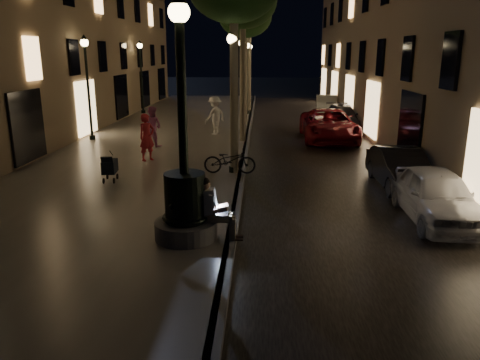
# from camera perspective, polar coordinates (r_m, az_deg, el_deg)

# --- Properties ---
(ground) EXTENTS (120.00, 120.00, 0.00)m
(ground) POSITION_cam_1_polar(r_m,az_deg,el_deg) (23.14, 0.91, 4.79)
(ground) COLOR black
(ground) RESTS_ON ground
(cobble_lane) EXTENTS (6.00, 45.00, 0.02)m
(cobble_lane) POSITION_cam_1_polar(r_m,az_deg,el_deg) (23.25, 8.35, 4.70)
(cobble_lane) COLOR black
(cobble_lane) RESTS_ON ground
(promenade) EXTENTS (8.00, 45.00, 0.20)m
(promenade) POSITION_cam_1_polar(r_m,az_deg,el_deg) (23.58, -8.89, 5.05)
(promenade) COLOR slate
(promenade) RESTS_ON ground
(curb_strip) EXTENTS (0.25, 45.00, 0.20)m
(curb_strip) POSITION_cam_1_polar(r_m,az_deg,el_deg) (23.13, 0.92, 5.03)
(curb_strip) COLOR #59595B
(curb_strip) RESTS_ON ground
(fountain_lamppost) EXTENTS (1.40, 1.40, 5.21)m
(fountain_lamppost) POSITION_cam_1_polar(r_m,az_deg,el_deg) (10.34, -6.73, -1.79)
(fountain_lamppost) COLOR #59595B
(fountain_lamppost) RESTS_ON promenade
(seated_man_laptop) EXTENTS (1.04, 0.35, 1.41)m
(seated_man_laptop) POSITION_cam_1_polar(r_m,az_deg,el_deg) (10.34, -3.32, -3.30)
(seated_man_laptop) COLOR gray
(seated_man_laptop) RESTS_ON promenade
(tree_second) EXTENTS (3.00, 3.00, 7.40)m
(tree_second) POSITION_cam_1_polar(r_m,az_deg,el_deg) (21.86, 0.35, 20.84)
(tree_second) COLOR #6B604C
(tree_second) RESTS_ON promenade
(tree_third) EXTENTS (3.00, 3.00, 7.20)m
(tree_third) POSITION_cam_1_polar(r_m,az_deg,el_deg) (27.83, 0.64, 19.25)
(tree_third) COLOR #6B604C
(tree_third) RESTS_ON promenade
(tree_far) EXTENTS (3.00, 3.00, 7.50)m
(tree_far) POSITION_cam_1_polar(r_m,az_deg,el_deg) (33.83, 1.14, 19.05)
(tree_far) COLOR #6B604C
(tree_far) RESTS_ON promenade
(lamp_curb_a) EXTENTS (0.36, 0.36, 4.81)m
(lamp_curb_a) POSITION_cam_1_polar(r_m,az_deg,el_deg) (15.80, -0.90, 11.70)
(lamp_curb_a) COLOR black
(lamp_curb_a) RESTS_ON promenade
(lamp_curb_b) EXTENTS (0.36, 0.36, 4.81)m
(lamp_curb_b) POSITION_cam_1_polar(r_m,az_deg,el_deg) (23.78, 0.28, 12.92)
(lamp_curb_b) COLOR black
(lamp_curb_b) RESTS_ON promenade
(lamp_curb_c) EXTENTS (0.36, 0.36, 4.81)m
(lamp_curb_c) POSITION_cam_1_polar(r_m,az_deg,el_deg) (31.77, 0.87, 13.53)
(lamp_curb_c) COLOR black
(lamp_curb_c) RESTS_ON promenade
(lamp_curb_d) EXTENTS (0.36, 0.36, 4.81)m
(lamp_curb_d) POSITION_cam_1_polar(r_m,az_deg,el_deg) (39.77, 1.23, 13.89)
(lamp_curb_d) COLOR black
(lamp_curb_d) RESTS_ON promenade
(lamp_left_b) EXTENTS (0.36, 0.36, 4.81)m
(lamp_left_b) POSITION_cam_1_polar(r_m,az_deg,el_deg) (23.21, -18.15, 12.12)
(lamp_left_b) COLOR black
(lamp_left_b) RESTS_ON promenade
(lamp_left_c) EXTENTS (0.36, 0.36, 4.81)m
(lamp_left_c) POSITION_cam_1_polar(r_m,az_deg,el_deg) (32.76, -11.99, 13.26)
(lamp_left_c) COLOR black
(lamp_left_c) RESTS_ON promenade
(stroller) EXTENTS (0.47, 0.97, 0.98)m
(stroller) POSITION_cam_1_polar(r_m,az_deg,el_deg) (15.55, -15.61, 1.58)
(stroller) COLOR black
(stroller) RESTS_ON promenade
(car_front) EXTENTS (1.66, 4.00, 1.35)m
(car_front) POSITION_cam_1_polar(r_m,az_deg,el_deg) (13.06, 22.85, -1.72)
(car_front) COLOR #9E9FA5
(car_front) RESTS_ON ground
(car_second) EXTENTS (1.41, 3.87, 1.27)m
(car_second) POSITION_cam_1_polar(r_m,az_deg,el_deg) (15.83, 18.94, 1.33)
(car_second) COLOR black
(car_second) RESTS_ON ground
(car_third) EXTENTS (2.56, 5.50, 1.52)m
(car_third) POSITION_cam_1_polar(r_m,az_deg,el_deg) (23.58, 10.77, 6.59)
(car_third) COLOR maroon
(car_third) RESTS_ON ground
(car_rear) EXTENTS (2.27, 4.71, 1.32)m
(car_rear) POSITION_cam_1_polar(r_m,az_deg,el_deg) (27.36, 12.22, 7.48)
(car_rear) COLOR #302F34
(car_rear) RESTS_ON ground
(car_fifth) EXTENTS (1.79, 4.17, 1.34)m
(car_fifth) POSITION_cam_1_polar(r_m,az_deg,el_deg) (33.46, 10.49, 8.96)
(car_fifth) COLOR #ACADA8
(car_fifth) RESTS_ON ground
(pedestrian_red) EXTENTS (0.76, 0.77, 1.80)m
(pedestrian_red) POSITION_cam_1_polar(r_m,az_deg,el_deg) (18.23, -11.28, 5.13)
(pedestrian_red) COLOR red
(pedestrian_red) RESTS_ON promenade
(pedestrian_pink) EXTENTS (1.06, 0.97, 1.77)m
(pedestrian_pink) POSITION_cam_1_polar(r_m,az_deg,el_deg) (20.97, -10.62, 6.43)
(pedestrian_pink) COLOR #BF6598
(pedestrian_pink) RESTS_ON promenade
(pedestrian_white) EXTENTS (1.37, 1.38, 1.91)m
(pedestrian_white) POSITION_cam_1_polar(r_m,az_deg,el_deg) (23.80, -3.07, 7.87)
(pedestrian_white) COLOR silver
(pedestrian_white) RESTS_ON promenade
(bicycle) EXTENTS (1.78, 0.64, 0.93)m
(bicycle) POSITION_cam_1_polar(r_m,az_deg,el_deg) (16.00, -1.26, 2.44)
(bicycle) COLOR black
(bicycle) RESTS_ON promenade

